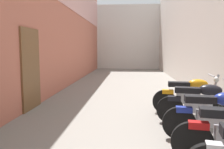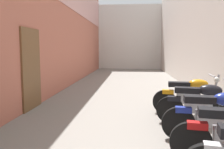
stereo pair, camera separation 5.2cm
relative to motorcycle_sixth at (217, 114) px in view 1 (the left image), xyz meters
name	(u,v)px [view 1 (the left image)]	position (x,y,z in m)	size (l,w,h in m)	color
ground_plane	(125,104)	(-1.65, 2.71, -0.50)	(37.06, 37.06, 0.00)	gray
building_left	(53,10)	(-4.42, 4.64, 2.61)	(0.45, 21.06, 6.18)	#B76651
building_far_end	(128,38)	(-1.65, 16.24, 2.15)	(8.17, 2.00, 5.30)	silver
motorcycle_sixth	(217,114)	(0.00, 0.00, 0.00)	(1.85, 0.58, 1.04)	black
motorcycle_seventh	(201,103)	(0.00, 0.89, 0.00)	(1.83, 0.58, 1.04)	black
motorcycle_eighth	(190,95)	(0.00, 1.74, 0.00)	(1.85, 0.58, 1.04)	black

